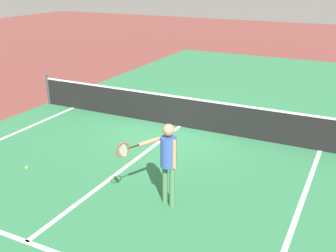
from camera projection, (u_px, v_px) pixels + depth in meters
ground_plane at (180, 126)px, 12.49m from camera, size 60.00×60.00×0.00m
court_surface_inbounds at (180, 126)px, 12.49m from camera, size 10.62×24.40×0.00m
line_service_near at (26, 242)px, 7.13m from camera, size 8.22×0.10×0.01m
line_center_service at (124, 168)px, 9.81m from camera, size 0.10×6.40×0.01m
net at (180, 111)px, 12.31m from camera, size 10.45×0.09×1.07m
player_near at (167, 156)px, 7.90m from camera, size 0.84×1.08×1.75m
tennis_ball_mid_court at (26, 168)px, 9.77m from camera, size 0.07×0.07×0.07m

